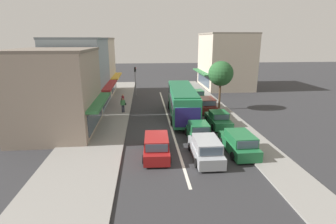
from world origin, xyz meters
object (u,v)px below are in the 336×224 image
(street_tree_right, at_px, (221,74))
(pedestrian_with_handbag_near, at_px, (123,100))
(traffic_light_downstreet, at_px, (135,76))
(hatchback_queue_gap_filler, at_px, (198,132))
(city_bus, at_px, (182,100))
(parked_sedan_kerb_second, at_px, (218,119))
(wagon_behind_bus_near, at_px, (157,146))
(parked_wagon_kerb_third, at_px, (206,105))
(parked_wagon_kerb_front, at_px, (239,143))
(parked_sedan_kerb_rear, at_px, (197,96))
(pedestrian_browsing_midblock, at_px, (123,104))
(wagon_behind_bus_mid, at_px, (206,149))

(street_tree_right, relative_size, pedestrian_with_handbag_near, 3.53)
(traffic_light_downstreet, relative_size, pedestrian_with_handbag_near, 2.58)
(pedestrian_with_handbag_near, bearing_deg, hatchback_queue_gap_filler, -57.62)
(city_bus, relative_size, parked_sedan_kerb_second, 2.60)
(hatchback_queue_gap_filler, bearing_deg, wagon_behind_bus_near, -142.50)
(wagon_behind_bus_near, bearing_deg, street_tree_right, 56.57)
(parked_wagon_kerb_third, relative_size, street_tree_right, 0.79)
(traffic_light_downstreet, bearing_deg, pedestrian_with_handbag_near, -99.66)
(parked_wagon_kerb_front, bearing_deg, city_bus, 106.88)
(city_bus, height_order, parked_sedan_kerb_rear, city_bus)
(street_tree_right, bearing_deg, traffic_light_downstreet, 137.89)
(hatchback_queue_gap_filler, bearing_deg, pedestrian_browsing_midblock, 127.98)
(parked_wagon_kerb_front, relative_size, street_tree_right, 0.79)
(traffic_light_downstreet, distance_m, street_tree_right, 13.83)
(wagon_behind_bus_mid, xyz_separation_m, traffic_light_downstreet, (-5.51, 22.36, 2.11))
(traffic_light_downstreet, bearing_deg, city_bus, -66.06)
(city_bus, distance_m, parked_sedan_kerb_rear, 8.35)
(parked_wagon_kerb_third, relative_size, pedestrian_browsing_midblock, 2.77)
(hatchback_queue_gap_filler, bearing_deg, street_tree_right, 64.66)
(traffic_light_downstreet, bearing_deg, parked_sedan_kerb_rear, -27.18)
(parked_wagon_kerb_front, distance_m, street_tree_right, 12.93)
(hatchback_queue_gap_filler, bearing_deg, parked_sedan_kerb_second, 51.90)
(wagon_behind_bus_near, height_order, parked_wagon_kerb_third, same)
(parked_wagon_kerb_third, height_order, pedestrian_browsing_midblock, pedestrian_browsing_midblock)
(wagon_behind_bus_mid, height_order, pedestrian_browsing_midblock, pedestrian_browsing_midblock)
(parked_sedan_kerb_second, bearing_deg, pedestrian_browsing_midblock, 150.80)
(parked_sedan_kerb_second, relative_size, traffic_light_downstreet, 1.00)
(wagon_behind_bus_near, relative_size, parked_sedan_kerb_rear, 1.08)
(wagon_behind_bus_near, bearing_deg, parked_wagon_kerb_front, 0.07)
(parked_wagon_kerb_front, distance_m, parked_wagon_kerb_third, 11.80)
(wagon_behind_bus_near, relative_size, wagon_behind_bus_mid, 1.01)
(parked_wagon_kerb_third, distance_m, street_tree_right, 3.96)
(wagon_behind_bus_mid, height_order, street_tree_right, street_tree_right)
(pedestrian_with_handbag_near, relative_size, pedestrian_browsing_midblock, 1.00)
(wagon_behind_bus_mid, relative_size, pedestrian_with_handbag_near, 2.77)
(pedestrian_with_handbag_near, bearing_deg, wagon_behind_bus_near, -76.14)
(parked_wagon_kerb_third, bearing_deg, wagon_behind_bus_mid, -103.23)
(parked_sedan_kerb_rear, bearing_deg, city_bus, -112.46)
(parked_sedan_kerb_second, relative_size, pedestrian_with_handbag_near, 2.59)
(traffic_light_downstreet, height_order, pedestrian_browsing_midblock, traffic_light_downstreet)
(hatchback_queue_gap_filler, relative_size, wagon_behind_bus_near, 0.81)
(parked_sedan_kerb_rear, height_order, traffic_light_downstreet, traffic_light_downstreet)
(wagon_behind_bus_near, height_order, traffic_light_downstreet, traffic_light_downstreet)
(city_bus, bearing_deg, street_tree_right, 29.47)
(wagon_behind_bus_near, bearing_deg, pedestrian_with_handbag_near, 103.86)
(hatchback_queue_gap_filler, xyz_separation_m, pedestrian_browsing_midblock, (-6.83, 8.74, 0.36))
(city_bus, distance_m, parked_wagon_kerb_third, 4.06)
(traffic_light_downstreet, height_order, street_tree_right, street_tree_right)
(wagon_behind_bus_near, distance_m, parked_wagon_kerb_third, 13.42)
(parked_wagon_kerb_front, xyz_separation_m, pedestrian_browsing_midblock, (-9.33, 11.50, 0.32))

